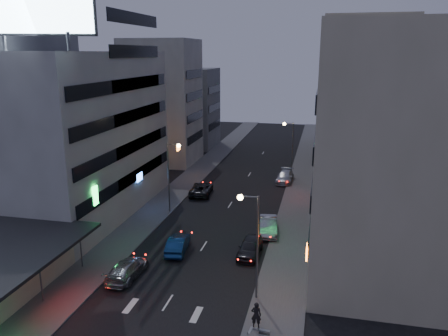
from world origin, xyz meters
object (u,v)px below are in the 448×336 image
(parked_car_right_near, at_px, (250,247))
(parked_car_right_far, at_px, (285,177))
(road_car_silver, at_px, (127,269))
(person, at_px, (256,315))
(parked_car_right_mid, at_px, (268,226))
(scooter_blue, at_px, (253,336))
(scooter_silver_b, at_px, (271,323))
(parked_car_left, at_px, (201,189))
(road_car_blue, at_px, (178,244))

(parked_car_right_near, distance_m, parked_car_right_far, 24.12)
(road_car_silver, bearing_deg, parked_car_right_far, -106.49)
(parked_car_right_far, height_order, person, person)
(parked_car_right_mid, xyz_separation_m, road_car_silver, (-10.13, -11.59, -0.08))
(person, bearing_deg, parked_car_right_far, -92.28)
(parked_car_right_far, relative_size, scooter_blue, 2.65)
(parked_car_right_near, xyz_separation_m, road_car_silver, (-9.14, -6.21, -0.06))
(parked_car_right_far, distance_m, road_car_silver, 31.96)
(scooter_silver_b, bearing_deg, parked_car_left, 30.33)
(parked_car_left, bearing_deg, scooter_silver_b, 108.79)
(parked_car_left, height_order, scooter_silver_b, parked_car_left)
(parked_car_right_near, height_order, road_car_blue, parked_car_right_near)
(parked_car_left, distance_m, parked_car_right_far, 12.92)
(scooter_blue, xyz_separation_m, scooter_silver_b, (0.97, 1.61, 0.01))
(road_car_silver, height_order, person, person)
(road_car_blue, distance_m, scooter_blue, 14.75)
(road_car_silver, bearing_deg, person, 160.29)
(parked_car_right_near, bearing_deg, parked_car_right_mid, 81.11)
(parked_car_right_mid, relative_size, road_car_blue, 1.06)
(scooter_blue, bearing_deg, parked_car_right_near, 4.29)
(parked_car_right_mid, xyz_separation_m, parked_car_right_far, (0.00, 18.73, -0.04))
(parked_car_left, distance_m, person, 29.07)
(parked_car_right_mid, height_order, scooter_silver_b, parked_car_right_mid)
(person, bearing_deg, road_car_silver, -26.02)
(scooter_blue, bearing_deg, parked_car_left, 15.67)
(parked_car_right_near, relative_size, parked_car_right_mid, 0.94)
(road_car_silver, bearing_deg, scooter_silver_b, 161.23)
(person, distance_m, scooter_blue, 1.82)
(parked_car_right_mid, distance_m, parked_car_left, 14.68)
(parked_car_left, relative_size, scooter_blue, 2.75)
(parked_car_right_near, bearing_deg, road_car_blue, -171.73)
(parked_car_right_near, relative_size, parked_car_left, 0.84)
(road_car_blue, bearing_deg, parked_car_right_mid, -148.73)
(parked_car_right_far, bearing_deg, scooter_blue, -85.89)
(person, distance_m, scooter_silver_b, 1.08)
(parked_car_right_mid, height_order, parked_car_right_far, parked_car_right_mid)
(road_car_silver, bearing_deg, parked_car_right_mid, -129.17)
(parked_car_right_mid, bearing_deg, scooter_silver_b, -89.74)
(parked_car_right_mid, bearing_deg, person, -93.26)
(scooter_silver_b, bearing_deg, parked_car_right_mid, 13.61)
(person, bearing_deg, road_car_blue, -52.69)
(parked_car_right_far, relative_size, scooter_silver_b, 2.61)
(parked_car_right_far, distance_m, scooter_silver_b, 35.09)
(parked_car_right_far, height_order, road_car_blue, parked_car_right_far)
(parked_car_right_mid, xyz_separation_m, person, (1.24, -16.12, 0.23))
(parked_car_right_near, distance_m, scooter_blue, 12.74)
(parked_car_right_far, bearing_deg, parked_car_right_near, -90.28)
(parked_car_right_mid, xyz_separation_m, scooter_blue, (1.29, -17.91, -0.08))
(parked_car_right_far, height_order, scooter_silver_b, parked_car_right_far)
(road_car_blue, bearing_deg, scooter_blue, 119.50)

